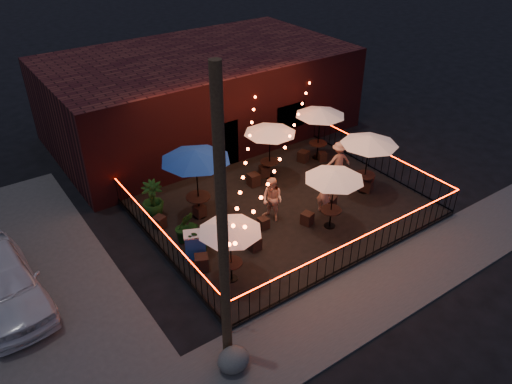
# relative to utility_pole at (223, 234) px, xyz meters

# --- Properties ---
(ground) EXTENTS (110.00, 110.00, 0.00)m
(ground) POSITION_rel_utility_pole_xyz_m (5.40, 2.60, -4.00)
(ground) COLOR black
(ground) RESTS_ON ground
(patio) EXTENTS (10.00, 8.00, 0.15)m
(patio) POSITION_rel_utility_pole_xyz_m (5.40, 4.60, -3.92)
(patio) COLOR black
(patio) RESTS_ON ground
(sidewalk) EXTENTS (18.00, 2.50, 0.05)m
(sidewalk) POSITION_rel_utility_pole_xyz_m (5.40, -0.65, -3.98)
(sidewalk) COLOR #413F3C
(sidewalk) RESTS_ON ground
(brick_building) EXTENTS (14.00, 8.00, 4.00)m
(brick_building) POSITION_rel_utility_pole_xyz_m (6.40, 12.59, -2.00)
(brick_building) COLOR black
(brick_building) RESTS_ON ground
(utility_pole) EXTENTS (0.26, 0.26, 8.00)m
(utility_pole) POSITION_rel_utility_pole_xyz_m (0.00, 0.00, 0.00)
(utility_pole) COLOR #322014
(utility_pole) RESTS_ON ground
(fence_front) EXTENTS (10.00, 0.04, 1.04)m
(fence_front) POSITION_rel_utility_pole_xyz_m (5.40, 0.60, -3.34)
(fence_front) COLOR black
(fence_front) RESTS_ON patio
(fence_left) EXTENTS (0.04, 8.00, 1.04)m
(fence_left) POSITION_rel_utility_pole_xyz_m (0.40, 4.60, -3.34)
(fence_left) COLOR black
(fence_left) RESTS_ON patio
(fence_right) EXTENTS (0.04, 8.00, 1.04)m
(fence_right) POSITION_rel_utility_pole_xyz_m (10.40, 4.60, -3.34)
(fence_right) COLOR black
(fence_right) RESTS_ON patio
(festoon_lights) EXTENTS (10.02, 8.72, 1.32)m
(festoon_lights) POSITION_rel_utility_pole_xyz_m (4.39, 4.30, -1.48)
(festoon_lights) COLOR #EC3E14
(festoon_lights) RESTS_ON ground
(cafe_table_0) EXTENTS (2.24, 2.24, 2.15)m
(cafe_table_0) POSITION_rel_utility_pole_xyz_m (1.60, 2.30, -1.88)
(cafe_table_0) COLOR black
(cafe_table_0) RESTS_ON patio
(cafe_table_1) EXTENTS (2.69, 2.69, 2.76)m
(cafe_table_1) POSITION_rel_utility_pole_xyz_m (2.49, 5.92, -1.33)
(cafe_table_1) COLOR black
(cafe_table_1) RESTS_ON patio
(cafe_table_2) EXTENTS (2.64, 2.64, 2.31)m
(cafe_table_2) POSITION_rel_utility_pole_xyz_m (6.03, 2.64, -1.74)
(cafe_table_2) COLOR black
(cafe_table_2) RESTS_ON patio
(cafe_table_3) EXTENTS (2.77, 2.77, 2.37)m
(cafe_table_3) POSITION_rel_utility_pole_xyz_m (6.34, 6.76, -1.69)
(cafe_table_3) COLOR black
(cafe_table_3) RESTS_ON patio
(cafe_table_4) EXTENTS (2.34, 2.34, 2.46)m
(cafe_table_4) POSITION_rel_utility_pole_xyz_m (8.76, 3.67, -1.61)
(cafe_table_4) COLOR black
(cafe_table_4) RESTS_ON patio
(cafe_table_5) EXTENTS (2.82, 2.82, 2.42)m
(cafe_table_5) POSITION_rel_utility_pole_xyz_m (9.11, 6.89, -1.64)
(cafe_table_5) COLOR black
(cafe_table_5) RESTS_ON patio
(bistro_chair_0) EXTENTS (0.56, 0.56, 0.50)m
(bistro_chair_0) POSITION_rel_utility_pole_xyz_m (1.08, 3.26, -3.60)
(bistro_chair_0) COLOR black
(bistro_chair_0) RESTS_ON patio
(bistro_chair_1) EXTENTS (0.41, 0.41, 0.47)m
(bistro_chair_1) POSITION_rel_utility_pole_xyz_m (3.03, 3.12, -3.62)
(bistro_chair_1) COLOR black
(bistro_chair_1) RESTS_ON patio
(bistro_chair_2) EXTENTS (0.48, 0.48, 0.45)m
(bistro_chair_2) POSITION_rel_utility_pole_xyz_m (0.96, 6.10, -3.63)
(bistro_chair_2) COLOR black
(bistro_chair_2) RESTS_ON patio
(bistro_chair_3) EXTENTS (0.43, 0.43, 0.45)m
(bistro_chair_3) POSITION_rel_utility_pole_xyz_m (2.49, 5.89, -3.62)
(bistro_chair_3) COLOR black
(bistro_chair_3) RESTS_ON patio
(bistro_chair_4) EXTENTS (0.35, 0.35, 0.41)m
(bistro_chair_4) POSITION_rel_utility_pole_xyz_m (4.00, 3.94, -3.64)
(bistro_chair_4) COLOR black
(bistro_chair_4) RESTS_ON patio
(bistro_chair_5) EXTENTS (0.48, 0.48, 0.45)m
(bistro_chair_5) POSITION_rel_utility_pole_xyz_m (5.45, 3.23, -3.62)
(bistro_chair_5) COLOR black
(bistro_chair_5) RESTS_ON patio
(bistro_chair_6) EXTENTS (0.45, 0.45, 0.51)m
(bistro_chair_6) POSITION_rel_utility_pole_xyz_m (5.41, 6.58, -3.59)
(bistro_chair_6) COLOR black
(bistro_chair_6) RESTS_ON patio
(bistro_chair_7) EXTENTS (0.50, 0.50, 0.47)m
(bistro_chair_7) POSITION_rel_utility_pole_xyz_m (6.18, 6.91, -3.62)
(bistro_chair_7) COLOR black
(bistro_chair_7) RESTS_ON patio
(bistro_chair_8) EXTENTS (0.53, 0.53, 0.48)m
(bistro_chair_8) POSITION_rel_utility_pole_xyz_m (6.86, 3.55, -3.61)
(bistro_chair_8) COLOR black
(bistro_chair_8) RESTS_ON patio
(bistro_chair_9) EXTENTS (0.56, 0.56, 0.50)m
(bistro_chair_9) POSITION_rel_utility_pole_xyz_m (8.88, 3.61, -3.60)
(bistro_chair_9) COLOR black
(bistro_chair_9) RESTS_ON patio
(bistro_chair_10) EXTENTS (0.53, 0.53, 0.49)m
(bistro_chair_10) POSITION_rel_utility_pole_xyz_m (8.39, 7.01, -3.61)
(bistro_chair_10) COLOR black
(bistro_chair_10) RESTS_ON patio
(bistro_chair_11) EXTENTS (0.45, 0.45, 0.40)m
(bistro_chair_11) POSITION_rel_utility_pole_xyz_m (9.13, 6.56, -3.65)
(bistro_chair_11) COLOR black
(bistro_chair_11) RESTS_ON patio
(patron_a) EXTENTS (0.55, 0.66, 1.54)m
(patron_a) POSITION_rel_utility_pole_xyz_m (6.46, 3.53, -3.08)
(patron_a) COLOR beige
(patron_a) RESTS_ON patio
(patron_b) EXTENTS (0.87, 0.99, 1.71)m
(patron_b) POSITION_rel_utility_pole_xyz_m (4.58, 4.21, -3.00)
(patron_b) COLOR #D3AA8B
(patron_b) RESTS_ON patio
(patron_c) EXTENTS (1.20, 0.91, 1.64)m
(patron_c) POSITION_rel_utility_pole_xyz_m (8.62, 5.06, -3.03)
(patron_c) COLOR #CEA38F
(patron_c) RESTS_ON patio
(potted_shrub_a) EXTENTS (1.31, 1.19, 1.28)m
(potted_shrub_a) POSITION_rel_utility_pole_xyz_m (1.49, 4.16, -3.21)
(potted_shrub_a) COLOR #13350B
(potted_shrub_a) RESTS_ON patio
(potted_shrub_b) EXTENTS (0.78, 0.69, 1.20)m
(potted_shrub_b) POSITION_rel_utility_pole_xyz_m (1.34, 4.88, -3.25)
(potted_shrub_b) COLOR #124010
(potted_shrub_b) RESTS_ON patio
(potted_shrub_c) EXTENTS (0.99, 0.99, 1.42)m
(potted_shrub_c) POSITION_rel_utility_pole_xyz_m (1.13, 6.92, -3.14)
(potted_shrub_c) COLOR #0F380F
(potted_shrub_c) RESTS_ON patio
(cooler) EXTENTS (0.86, 0.76, 0.94)m
(cooler) POSITION_rel_utility_pole_xyz_m (1.23, 3.93, -3.37)
(cooler) COLOR #2052B2
(cooler) RESTS_ON patio
(boulder) EXTENTS (0.96, 0.84, 0.68)m
(boulder) POSITION_rel_utility_pole_xyz_m (-0.14, -0.49, -3.66)
(boulder) COLOR #4F4E49
(boulder) RESTS_ON ground
(car_white) EXTENTS (2.21, 4.84, 1.61)m
(car_white) POSITION_rel_utility_pole_xyz_m (-4.37, 5.42, -3.19)
(car_white) COLOR white
(car_white) RESTS_ON ground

